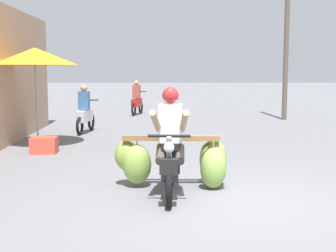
{
  "coord_description": "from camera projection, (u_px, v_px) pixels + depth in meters",
  "views": [
    {
      "loc": [
        -1.03,
        -6.21,
        1.82
      ],
      "look_at": [
        -0.79,
        1.36,
        0.9
      ],
      "focal_mm": 49.44,
      "sensor_mm": 36.0,
      "label": 1
    }
  ],
  "objects": [
    {
      "name": "market_umbrella_near_shop",
      "position": [
        35.0,
        56.0,
        10.82
      ],
      "size": [
        1.99,
        1.99,
        2.34
      ],
      "color": "#99999E",
      "rests_on": "ground"
    },
    {
      "name": "utility_pole",
      "position": [
        287.0,
        23.0,
        16.59
      ],
      "size": [
        0.18,
        0.18,
        6.96
      ],
      "primitive_type": "cylinder",
      "color": "brown",
      "rests_on": "ground"
    },
    {
      "name": "ground_plane",
      "position": [
        228.0,
        202.0,
        6.42
      ],
      "size": [
        120.0,
        120.0,
        0.0
      ],
      "primitive_type": "plane",
      "color": "slate"
    },
    {
      "name": "motorbike_distant_ahead_left",
      "position": [
        137.0,
        101.0,
        18.83
      ],
      "size": [
        0.6,
        1.6,
        1.4
      ],
      "color": "black",
      "rests_on": "ground"
    },
    {
      "name": "motorbike_distant_ahead_right",
      "position": [
        85.0,
        113.0,
        13.37
      ],
      "size": [
        0.54,
        1.61,
        1.4
      ],
      "color": "black",
      "rests_on": "ground"
    },
    {
      "name": "produce_crate",
      "position": [
        44.0,
        145.0,
        10.14
      ],
      "size": [
        0.56,
        0.4,
        0.36
      ],
      "primitive_type": "cube",
      "color": "#CC4C38",
      "rests_on": "ground"
    },
    {
      "name": "motorbike_main_loaded",
      "position": [
        176.0,
        157.0,
        7.03
      ],
      "size": [
        1.8,
        1.78,
        1.58
      ],
      "color": "black",
      "rests_on": "ground"
    }
  ]
}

